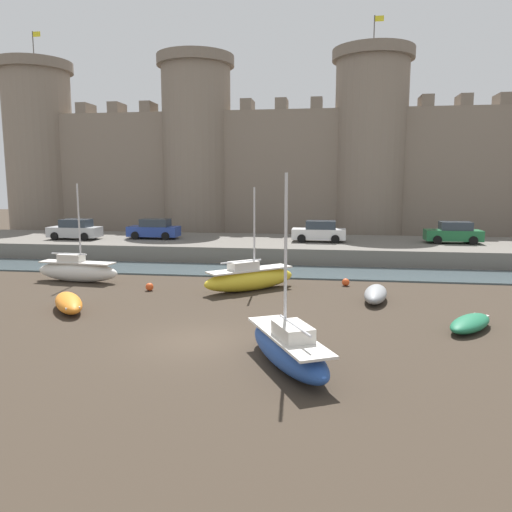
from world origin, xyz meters
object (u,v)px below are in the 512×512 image
(sailboat_foreground_centre, at_px, (77,270))
(mooring_buoy_off_centre, at_px, (346,282))
(rowboat_near_channel_left, at_px, (69,302))
(car_quay_east, at_px, (154,229))
(rowboat_foreground_left, at_px, (376,294))
(sailboat_foreground_right, at_px, (250,278))
(sailboat_midflat_left, at_px, (288,348))
(rowboat_midflat_right, at_px, (470,323))
(car_quay_west, at_px, (75,230))
(car_quay_centre_west, at_px, (319,232))
(car_quay_centre_east, at_px, (454,233))
(mooring_buoy_near_shore, at_px, (150,287))

(sailboat_foreground_centre, bearing_deg, mooring_buoy_off_centre, 3.80)
(rowboat_near_channel_left, relative_size, car_quay_east, 0.85)
(rowboat_foreground_left, height_order, mooring_buoy_off_centre, rowboat_foreground_left)
(sailboat_foreground_right, distance_m, sailboat_foreground_centre, 10.47)
(sailboat_midflat_left, distance_m, sailboat_foreground_centre, 17.90)
(rowboat_midflat_right, relative_size, mooring_buoy_off_centre, 7.30)
(rowboat_near_channel_left, height_order, rowboat_foreground_left, rowboat_near_channel_left)
(car_quay_west, bearing_deg, rowboat_near_channel_left, -63.04)
(sailboat_foreground_centre, distance_m, car_quay_centre_west, 18.16)
(sailboat_foreground_right, bearing_deg, sailboat_midflat_left, -74.77)
(rowboat_foreground_left, distance_m, car_quay_centre_west, 14.48)
(rowboat_near_channel_left, bearing_deg, mooring_buoy_off_centre, 30.17)
(rowboat_foreground_left, height_order, car_quay_east, car_quay_east)
(sailboat_foreground_centre, bearing_deg, car_quay_centre_west, 39.88)
(sailboat_midflat_left, bearing_deg, car_quay_centre_west, 88.82)
(rowboat_foreground_left, distance_m, car_quay_centre_east, 16.30)
(sailboat_foreground_centre, xyz_separation_m, car_quay_west, (-5.62, 10.42, 1.32))
(sailboat_midflat_left, xyz_separation_m, rowboat_foreground_left, (3.56, 9.41, -0.24))
(mooring_buoy_off_centre, xyz_separation_m, car_quay_centre_west, (-1.73, 10.58, 1.80))
(car_quay_west, bearing_deg, mooring_buoy_off_centre, -23.81)
(car_quay_centre_west, bearing_deg, rowboat_midflat_right, -71.00)
(car_quay_centre_west, bearing_deg, sailboat_midflat_left, -91.18)
(rowboat_foreground_left, bearing_deg, sailboat_midflat_left, -110.70)
(car_quay_centre_east, bearing_deg, sailboat_midflat_left, -113.71)
(car_quay_centre_west, relative_size, car_quay_centre_east, 1.00)
(sailboat_foreground_centre, height_order, car_quay_east, sailboat_foreground_centre)
(rowboat_foreground_left, distance_m, mooring_buoy_near_shore, 11.91)
(rowboat_foreground_left, xyz_separation_m, car_quay_centre_west, (-3.07, 14.06, 1.62))
(car_quay_west, bearing_deg, sailboat_foreground_right, -35.16)
(sailboat_foreground_right, distance_m, rowboat_near_channel_left, 9.30)
(car_quay_west, height_order, car_quay_centre_east, same)
(sailboat_foreground_right, height_order, mooring_buoy_near_shore, sailboat_foreground_right)
(rowboat_midflat_right, height_order, mooring_buoy_near_shore, rowboat_midflat_right)
(rowboat_near_channel_left, height_order, sailboat_foreground_centre, sailboat_foreground_centre)
(rowboat_midflat_right, bearing_deg, mooring_buoy_off_centre, 120.39)
(mooring_buoy_near_shore, bearing_deg, rowboat_midflat_right, -18.53)
(rowboat_near_channel_left, xyz_separation_m, rowboat_foreground_left, (14.06, 3.91, -0.01))
(car_quay_centre_east, bearing_deg, car_quay_east, -179.01)
(mooring_buoy_near_shore, relative_size, car_quay_centre_east, 0.10)
(car_quay_west, bearing_deg, car_quay_centre_east, 3.42)
(rowboat_midflat_right, xyz_separation_m, rowboat_foreground_left, (-3.29, 4.41, 0.08))
(rowboat_midflat_right, bearing_deg, car_quay_centre_west, 109.00)
(sailboat_midflat_left, relative_size, mooring_buoy_near_shore, 14.36)
(sailboat_midflat_left, relative_size, car_quay_centre_west, 1.49)
(car_quay_centre_west, bearing_deg, car_quay_east, 179.31)
(mooring_buoy_near_shore, height_order, car_quay_centre_west, car_quay_centre_west)
(rowboat_near_channel_left, bearing_deg, sailboat_foreground_centre, 114.65)
(rowboat_near_channel_left, xyz_separation_m, car_quay_west, (-8.53, 16.77, 1.61))
(sailboat_foreground_right, height_order, car_quay_east, sailboat_foreground_right)
(mooring_buoy_off_centre, distance_m, car_quay_centre_west, 10.87)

